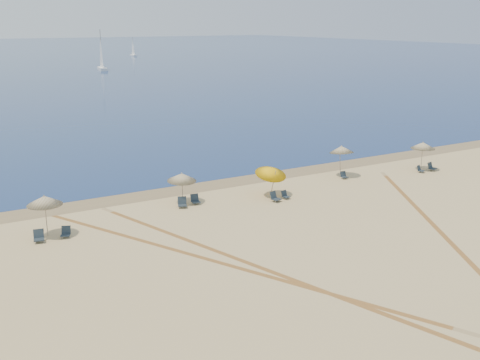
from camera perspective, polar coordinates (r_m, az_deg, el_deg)
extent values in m
plane|color=tan|center=(28.15, 21.13, -12.19)|extent=(160.00, 160.00, 0.00)
plane|color=olive|center=(45.77, -2.48, -0.39)|extent=(500.00, 500.00, 0.00)
cylinder|color=gray|center=(36.41, -18.78, -3.52)|extent=(0.05, 0.08, 2.41)
cone|color=#F1E3C0|center=(36.10, -18.93, -1.93)|extent=(2.11, 2.11, 0.57)
sphere|color=gray|center=(36.02, -18.97, -1.48)|extent=(0.08, 0.08, 0.08)
cylinder|color=gray|center=(40.90, -5.76, -0.92)|extent=(0.05, 0.20, 2.06)
cone|color=#F1E3C0|center=(40.71, -5.83, 0.29)|extent=(2.08, 2.12, 0.70)
sphere|color=gray|center=(40.64, -5.84, 0.70)|extent=(0.08, 0.08, 0.08)
cylinder|color=gray|center=(42.17, 3.32, -0.35)|extent=(0.05, 0.70, 2.08)
cone|color=#FFBA0A|center=(42.16, 3.13, 0.90)|extent=(2.32, 2.38, 1.22)
sphere|color=gray|center=(42.09, 3.14, 1.29)|extent=(0.08, 0.08, 0.08)
cylinder|color=gray|center=(48.53, 9.95, 1.82)|extent=(0.05, 0.29, 2.46)
cone|color=#F1E3C0|center=(48.21, 10.09, 3.04)|extent=(2.03, 2.08, 0.74)
sphere|color=gray|center=(48.15, 10.11, 3.38)|extent=(0.08, 0.08, 0.08)
cylinder|color=gray|center=(52.23, 17.69, 2.22)|extent=(0.05, 0.05, 2.33)
cone|color=#F1E3C0|center=(52.02, 17.78, 3.31)|extent=(2.08, 2.08, 0.55)
sphere|color=gray|center=(51.96, 17.81, 3.63)|extent=(0.08, 0.08, 0.08)
cube|color=#1A232B|center=(35.85, -19.42, -5.60)|extent=(0.70, 0.70, 0.05)
cube|color=#1A232B|center=(36.04, -19.45, -5.05)|extent=(0.63, 0.33, 0.53)
cylinder|color=#A5A5AD|center=(35.70, -19.72, -5.89)|extent=(0.03, 0.03, 0.20)
cylinder|color=#A5A5AD|center=(35.68, -18.95, -5.83)|extent=(0.03, 0.03, 0.20)
cube|color=#1A232B|center=(36.13, -17.02, -5.26)|extent=(0.72, 0.72, 0.05)
cube|color=#1A232B|center=(36.29, -16.96, -4.76)|extent=(0.57, 0.41, 0.48)
cylinder|color=#A5A5AD|center=(36.02, -17.27, -5.49)|extent=(0.02, 0.02, 0.18)
cylinder|color=#A5A5AD|center=(35.93, -16.60, -5.49)|extent=(0.02, 0.02, 0.18)
cube|color=#1A232B|center=(40.10, -5.78, -2.51)|extent=(0.78, 0.78, 0.05)
cube|color=#1A232B|center=(40.30, -5.81, -2.02)|extent=(0.64, 0.43, 0.54)
cylinder|color=#A5A5AD|center=(39.93, -5.99, -2.74)|extent=(0.03, 0.03, 0.20)
cylinder|color=#A5A5AD|center=(39.95, -5.30, -2.71)|extent=(0.03, 0.03, 0.20)
cube|color=#1A232B|center=(40.77, -4.43, -2.18)|extent=(0.64, 0.64, 0.05)
cube|color=#1A232B|center=(40.94, -4.57, -1.74)|extent=(0.60, 0.27, 0.51)
cylinder|color=#A5A5AD|center=(40.54, -4.61, -2.43)|extent=(0.03, 0.03, 0.19)
cylinder|color=#A5A5AD|center=(40.68, -3.99, -2.35)|extent=(0.03, 0.03, 0.19)
cube|color=#1A232B|center=(41.31, 3.64, -1.92)|extent=(0.73, 0.73, 0.05)
cube|color=#1A232B|center=(41.41, 3.34, -1.50)|extent=(0.62, 0.37, 0.52)
cylinder|color=#A5A5AD|center=(41.00, 3.59, -2.20)|extent=(0.03, 0.03, 0.19)
cylinder|color=#A5A5AD|center=(41.34, 4.00, -2.05)|extent=(0.03, 0.03, 0.19)
cube|color=#1A232B|center=(42.02, 4.64, -1.68)|extent=(0.58, 0.58, 0.04)
cube|color=#1A232B|center=(42.12, 4.41, -1.32)|extent=(0.52, 0.28, 0.44)
cylinder|color=#A5A5AD|center=(41.77, 4.58, -1.90)|extent=(0.02, 0.02, 0.16)
cylinder|color=#A5A5AD|center=(42.04, 4.96, -1.79)|extent=(0.02, 0.02, 0.16)
cube|color=#1A232B|center=(47.94, 10.39, 0.30)|extent=(0.54, 0.54, 0.04)
cube|color=#1A232B|center=(48.08, 10.24, 0.62)|extent=(0.51, 0.24, 0.44)
cylinder|color=#A5A5AD|center=(47.73, 10.32, 0.14)|extent=(0.02, 0.02, 0.16)
cylinder|color=#A5A5AD|center=(47.94, 10.71, 0.19)|extent=(0.02, 0.02, 0.16)
cube|color=#1A232B|center=(51.51, 17.64, 0.89)|extent=(0.64, 0.64, 0.05)
cube|color=#1A232B|center=(51.55, 17.41, 1.17)|extent=(0.53, 0.34, 0.44)
cylinder|color=#A5A5AD|center=(51.23, 17.69, 0.71)|extent=(0.02, 0.02, 0.16)
cylinder|color=#A5A5AD|center=(51.59, 17.87, 0.80)|extent=(0.02, 0.02, 0.16)
cube|color=#1A232B|center=(52.45, 18.67, 1.08)|extent=(0.69, 0.69, 0.05)
cube|color=#1A232B|center=(52.52, 18.43, 1.41)|extent=(0.61, 0.33, 0.52)
cylinder|color=#A5A5AD|center=(52.14, 18.70, 0.89)|extent=(0.03, 0.03, 0.19)
cylinder|color=#A5A5AD|center=(52.53, 18.96, 0.97)|extent=(0.03, 0.03, 0.19)
cube|color=white|center=(216.49, -10.58, 12.13)|extent=(1.26, 4.57, 0.50)
cylinder|color=gray|center=(216.33, -10.63, 12.98)|extent=(0.10, 0.10, 6.61)
cube|color=white|center=(155.94, -13.57, 10.74)|extent=(2.72, 7.10, 0.76)
cylinder|color=gray|center=(155.63, -13.69, 12.53)|extent=(0.15, 0.15, 10.07)
plane|color=tan|center=(30.31, 2.88, -9.03)|extent=(35.11, 35.11, 0.00)
plane|color=tan|center=(30.96, 1.31, -8.46)|extent=(35.11, 35.11, 0.00)
plane|color=tan|center=(36.99, 19.72, -5.30)|extent=(38.08, 38.08, 0.00)
plane|color=tan|center=(37.95, 19.16, -4.71)|extent=(38.08, 38.08, 0.00)
plane|color=tan|center=(31.57, -2.98, -7.98)|extent=(37.52, 37.52, 0.00)
plane|color=tan|center=(32.20, -4.56, -7.52)|extent=(37.52, 37.52, 0.00)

